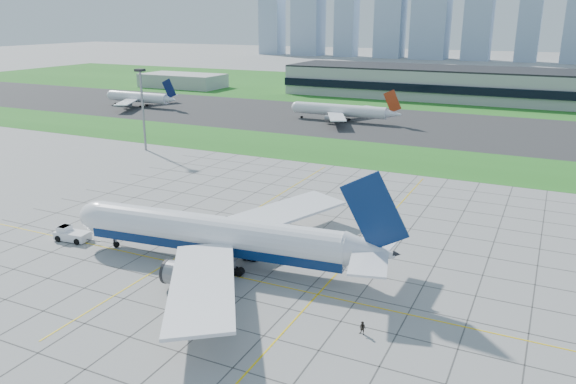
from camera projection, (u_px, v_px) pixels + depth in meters
name	position (u px, v px, depth m)	size (l,w,h in m)	color
ground	(225.00, 268.00, 95.47)	(1400.00, 1400.00, 0.00)	#9B9B95
grass_median	(379.00, 156.00, 172.91)	(700.00, 35.00, 0.04)	#23651C
asphalt_taxiway	(420.00, 126.00, 220.24)	(700.00, 75.00, 0.04)	#383838
grass_far	(465.00, 93.00, 314.89)	(700.00, 145.00, 0.04)	#23651C
apron_markings	(258.00, 245.00, 104.83)	(120.00, 130.00, 0.03)	#474744
terminal	(543.00, 88.00, 274.39)	(260.00, 43.00, 15.80)	#B7B7B2
service_block	(183.00, 81.00, 341.12)	(50.00, 25.00, 8.00)	#B7B7B2
light_mast	(142.00, 99.00, 175.52)	(2.50, 2.50, 25.60)	gray
airliner	(218.00, 235.00, 95.70)	(60.53, 61.06, 19.07)	white
pushback_tug	(71.00, 234.00, 107.01)	(9.78, 3.96, 2.69)	white
crew_near	(115.00, 242.00, 104.39)	(0.62, 0.40, 1.69)	black
crew_far	(363.00, 328.00, 75.17)	(0.92, 0.72, 1.90)	black
distant_jet_0	(139.00, 97.00, 266.28)	(38.45, 42.66, 14.08)	white
distant_jet_1	(341.00, 110.00, 228.83)	(44.64, 42.66, 14.08)	white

